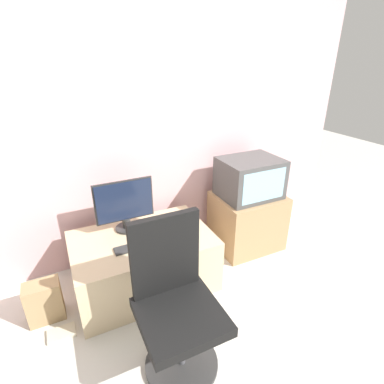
% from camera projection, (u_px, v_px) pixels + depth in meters
% --- Properties ---
extents(ground_plane, '(12.00, 12.00, 0.00)m').
position_uv_depth(ground_plane, '(222.00, 335.00, 2.24)').
color(ground_plane, beige).
extents(wall_back, '(4.40, 0.05, 2.60)m').
position_uv_depth(wall_back, '(154.00, 127.00, 2.78)').
color(wall_back, beige).
rests_on(wall_back, ground_plane).
extents(desk, '(1.17, 0.77, 0.50)m').
position_uv_depth(desk, '(144.00, 261.00, 2.65)').
color(desk, '#CCB289').
rests_on(desk, ground_plane).
extents(side_stand, '(0.67, 0.56, 0.59)m').
position_uv_depth(side_stand, '(247.00, 221.00, 3.19)').
color(side_stand, '#A37F56').
rests_on(side_stand, ground_plane).
extents(main_monitor, '(0.51, 0.20, 0.46)m').
position_uv_depth(main_monitor, '(125.00, 205.00, 2.57)').
color(main_monitor, '#2D2D2D').
rests_on(main_monitor, desk).
extents(keyboard, '(0.29, 0.11, 0.01)m').
position_uv_depth(keyboard, '(133.00, 247.00, 2.40)').
color(keyboard, '#2D2D2D').
rests_on(keyboard, desk).
extents(mouse, '(0.07, 0.04, 0.02)m').
position_uv_depth(mouse, '(157.00, 241.00, 2.47)').
color(mouse, black).
rests_on(mouse, desk).
extents(crt_tv, '(0.58, 0.46, 0.39)m').
position_uv_depth(crt_tv, '(250.00, 178.00, 2.98)').
color(crt_tv, '#474747').
rests_on(crt_tv, side_stand).
extents(office_chair, '(0.51, 0.51, 1.04)m').
position_uv_depth(office_chair, '(176.00, 306.00, 1.89)').
color(office_chair, '#333333').
rests_on(office_chair, ground_plane).
extents(cardboard_box_lower, '(0.26, 0.16, 0.34)m').
position_uv_depth(cardboard_box_lower, '(44.00, 302.00, 2.32)').
color(cardboard_box_lower, '#A3845B').
rests_on(cardboard_box_lower, ground_plane).
extents(book, '(0.20, 0.13, 0.02)m').
position_uv_depth(book, '(62.00, 333.00, 2.24)').
color(book, beige).
rests_on(book, ground_plane).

